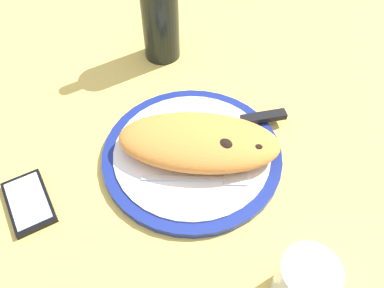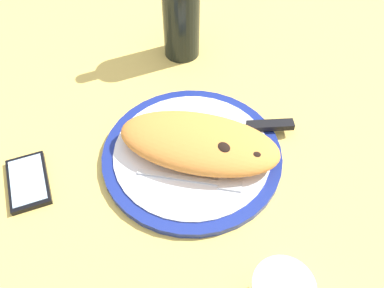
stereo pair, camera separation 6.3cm
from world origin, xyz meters
The scene contains 7 objects.
ground_plane centered at (0.00, 0.00, -1.50)cm, with size 150.00×150.00×3.00cm, color #DBB756.
plate centered at (0.00, 0.00, 0.80)cm, with size 32.14×32.14×1.66cm.
calzone centered at (1.20, -0.03, 4.28)cm, with size 29.43×16.24×5.22cm.
fork centered at (1.93, -6.17, 1.86)cm, with size 17.89×2.43×0.40cm.
knife centered at (10.63, 6.76, 2.14)cm, with size 22.04×5.91×1.20cm.
smartphone centered at (-27.16, -9.10, 0.56)cm, with size 10.99×12.96×1.16cm.
wine_bottle centered at (-5.94, 29.65, 11.40)cm, with size 7.94×7.94×28.00cm.
Camera 2 is at (5.21, -42.51, 56.43)cm, focal length 36.54 mm.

